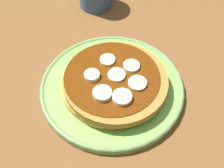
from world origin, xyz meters
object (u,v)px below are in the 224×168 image
at_px(banana_slice_3, 102,94).
at_px(plate, 112,88).
at_px(banana_slice_2, 122,97).
at_px(banana_slice_6, 137,83).
at_px(banana_slice_4, 131,66).
at_px(banana_slice_0, 116,74).
at_px(banana_slice_5, 92,75).
at_px(banana_slice_1, 105,60).
at_px(pancake_stack, 114,82).

bearing_deg(banana_slice_3, plate, -34.50).
xyz_separation_m(banana_slice_2, banana_slice_6, (0.02, -0.03, -0.00)).
height_order(banana_slice_2, banana_slice_4, banana_slice_2).
relative_size(banana_slice_2, banana_slice_4, 1.13).
relative_size(plate, banana_slice_0, 8.43).
relative_size(banana_slice_3, banana_slice_6, 1.00).
bearing_deg(banana_slice_3, banana_slice_6, -81.23).
relative_size(banana_slice_5, banana_slice_6, 0.84).
bearing_deg(banana_slice_6, banana_slice_1, 34.66).
distance_m(banana_slice_3, banana_slice_4, 0.08).
distance_m(plate, banana_slice_3, 0.06).
height_order(banana_slice_0, banana_slice_3, banana_slice_3).
relative_size(plate, banana_slice_2, 7.83).
relative_size(pancake_stack, banana_slice_2, 5.68).
height_order(plate, banana_slice_3, banana_slice_3).
relative_size(banana_slice_3, banana_slice_5, 1.20).
bearing_deg(banana_slice_1, pancake_stack, -169.59).
bearing_deg(banana_slice_4, banana_slice_5, 95.92).
height_order(banana_slice_0, banana_slice_4, same).
height_order(plate, banana_slice_1, banana_slice_1).
bearing_deg(banana_slice_4, pancake_stack, 114.95).
xyz_separation_m(plate, banana_slice_0, (0.00, -0.01, 0.03)).
relative_size(banana_slice_0, banana_slice_4, 1.05).
distance_m(plate, banana_slice_6, 0.06).
bearing_deg(banana_slice_3, banana_slice_2, -115.30).
height_order(pancake_stack, banana_slice_5, banana_slice_5).
bearing_deg(banana_slice_1, banana_slice_4, -118.04).
bearing_deg(plate, banana_slice_1, 7.32).
distance_m(pancake_stack, banana_slice_5, 0.04).
xyz_separation_m(banana_slice_3, banana_slice_6, (0.01, -0.06, -0.00)).
xyz_separation_m(pancake_stack, banana_slice_6, (-0.02, -0.04, 0.02)).
distance_m(banana_slice_0, banana_slice_4, 0.03).
bearing_deg(banana_slice_3, pancake_stack, -38.92).
bearing_deg(banana_slice_4, banana_slice_1, 61.96).
xyz_separation_m(pancake_stack, banana_slice_1, (0.04, 0.01, 0.02)).
height_order(banana_slice_4, banana_slice_6, same).
distance_m(banana_slice_1, banana_slice_5, 0.04).
xyz_separation_m(banana_slice_0, banana_slice_1, (0.03, 0.01, 0.00)).
distance_m(banana_slice_0, banana_slice_2, 0.05).
bearing_deg(banana_slice_0, banana_slice_3, 140.09).
xyz_separation_m(plate, banana_slice_6, (-0.03, -0.04, 0.03)).
height_order(banana_slice_1, banana_slice_6, same).
height_order(plate, banana_slice_2, banana_slice_2).
distance_m(banana_slice_0, banana_slice_6, 0.04).
bearing_deg(banana_slice_5, pancake_stack, -104.29).
relative_size(banana_slice_1, banana_slice_4, 0.95).
relative_size(banana_slice_4, banana_slice_5, 1.09).
distance_m(pancake_stack, banana_slice_3, 0.05).
bearing_deg(banana_slice_2, banana_slice_3, 64.70).
xyz_separation_m(plate, banana_slice_4, (0.01, -0.04, 0.03)).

